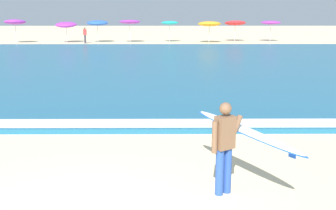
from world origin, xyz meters
The scene contains 12 objects.
sea centered at (0.00, 19.16, 0.07)m, with size 120.00×28.00×0.14m, color #1E6084.
surf_foam centered at (0.00, 5.76, 0.15)m, with size 120.00×0.89×0.01m, color white.
surfer_with_board centered at (2.71, 1.59, 1.04)m, with size 1.80×2.60×1.73m.
beach_umbrella_0 centered at (-13.45, 35.87, 2.10)m, with size 2.08×2.10×2.40m.
beach_umbrella_1 centered at (-8.56, 36.48, 1.81)m, with size 2.13×2.17×2.17m.
beach_umbrella_2 centered at (-5.41, 36.61, 1.97)m, with size 2.14×2.17×2.28m.
beach_umbrella_3 centered at (-2.15, 36.54, 2.09)m, with size 2.12×2.14×2.35m.
beach_umbrella_4 centered at (1.88, 37.10, 1.97)m, with size 1.74×1.74×2.15m.
beach_umbrella_5 centered at (5.84, 36.12, 1.90)m, with size 2.29×2.31×2.20m.
beach_umbrella_6 centered at (8.73, 37.97, 1.93)m, with size 2.20×2.24×2.27m.
beach_umbrella_7 centered at (12.41, 37.79, 1.97)m, with size 2.06×2.06×2.17m.
beachgoer_near_row_left centered at (-6.57, 35.78, 0.84)m, with size 0.32×0.20×1.58m.
Camera 1 is at (1.42, -5.58, 3.33)m, focal length 43.90 mm.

